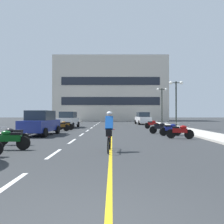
{
  "coord_description": "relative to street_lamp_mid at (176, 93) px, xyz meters",
  "views": [
    {
      "loc": [
        0.3,
        -2.83,
        1.59
      ],
      "look_at": [
        0.35,
        21.14,
        1.77
      ],
      "focal_mm": 35.67,
      "sensor_mm": 36.0,
      "label": 1
    }
  ],
  "objects": [
    {
      "name": "ground_plane",
      "position": [
        -7.08,
        0.36,
        -3.74
      ],
      "size": [
        140.0,
        140.0,
        0.0
      ],
      "primitive_type": "plane",
      "color": "#2D3033"
    },
    {
      "name": "parked_car_mid",
      "position": [
        -11.77,
        1.87,
        -2.83
      ],
      "size": [
        2.08,
        4.28,
        1.82
      ],
      "color": "black",
      "rests_on": "ground"
    },
    {
      "name": "curb_left",
      "position": [
        -14.28,
        3.36,
        -3.68
      ],
      "size": [
        2.4,
        72.0,
        0.12
      ],
      "primitive_type": "cube",
      "color": "#B7B2A8",
      "rests_on": "ground"
    },
    {
      "name": "motorcycle_9",
      "position": [
        -2.46,
        0.39,
        -3.27
      ],
      "size": [
        1.65,
        0.77,
        0.92
      ],
      "color": "black",
      "rests_on": "ground"
    },
    {
      "name": "lane_dash_9",
      "position": [
        -9.08,
        17.36,
        -3.74
      ],
      "size": [
        0.14,
        2.2,
        0.01
      ],
      "primitive_type": "cube",
      "color": "silver",
      "rests_on": "ground"
    },
    {
      "name": "motorcycle_5",
      "position": [
        -2.53,
        -7.37,
        -3.27
      ],
      "size": [
        1.68,
        0.64,
        0.92
      ],
      "color": "black",
      "rests_on": "ground"
    },
    {
      "name": "curb_right",
      "position": [
        0.12,
        3.36,
        -3.68
      ],
      "size": [
        2.4,
        72.0,
        0.12
      ],
      "primitive_type": "cube",
      "color": "#B7B2A8",
      "rests_on": "ground"
    },
    {
      "name": "parked_car_far",
      "position": [
        -2.16,
        9.68,
        -2.83
      ],
      "size": [
        2.16,
        4.31,
        1.82
      ],
      "color": "black",
      "rests_on": "ground"
    },
    {
      "name": "street_lamp_mid",
      "position": [
        0.0,
        0.0,
        0.0
      ],
      "size": [
        1.46,
        0.36,
        4.93
      ],
      "color": "black",
      "rests_on": "curb_right"
    },
    {
      "name": "lane_dash_4",
      "position": [
        -9.08,
        -2.64,
        -3.74
      ],
      "size": [
        0.14,
        2.2,
        0.01
      ],
      "primitive_type": "cube",
      "color": "silver",
      "rests_on": "ground"
    },
    {
      "name": "parked_car_near",
      "position": [
        -12.06,
        -7.05,
        -2.83
      ],
      "size": [
        2.12,
        4.29,
        1.82
      ],
      "color": "black",
      "rests_on": "ground"
    },
    {
      "name": "lane_dash_3",
      "position": [
        -9.08,
        -6.64,
        -3.74
      ],
      "size": [
        0.14,
        2.2,
        0.01
      ],
      "primitive_type": "cube",
      "color": "silver",
      "rests_on": "ground"
    },
    {
      "name": "lane_dash_11",
      "position": [
        -9.08,
        25.36,
        -3.74
      ],
      "size": [
        0.14,
        2.2,
        0.01
      ],
      "primitive_type": "cube",
      "color": "silver",
      "rests_on": "ground"
    },
    {
      "name": "motorcycle_3",
      "position": [
        -11.79,
        -12.22,
        -3.27
      ],
      "size": [
        1.7,
        0.6,
        0.92
      ],
      "color": "black",
      "rests_on": "ground"
    },
    {
      "name": "lane_dash_1",
      "position": [
        -9.08,
        -14.64,
        -3.74
      ],
      "size": [
        0.14,
        2.2,
        0.01
      ],
      "primitive_type": "cube",
      "color": "silver",
      "rests_on": "ground"
    },
    {
      "name": "motorcycle_8",
      "position": [
        -11.35,
        -1.7,
        -3.27
      ],
      "size": [
        1.68,
        0.67,
        0.92
      ],
      "color": "black",
      "rests_on": "ground"
    },
    {
      "name": "motorcycle_7",
      "position": [
        -11.5,
        -3.17,
        -3.27
      ],
      "size": [
        1.7,
        0.6,
        0.92
      ],
      "color": "black",
      "rests_on": "ground"
    },
    {
      "name": "motorcycle_4",
      "position": [
        -2.45,
        -9.36,
        -3.27
      ],
      "size": [
        1.65,
        0.76,
        0.92
      ],
      "color": "black",
      "rests_on": "ground"
    },
    {
      "name": "cyclist_rider",
      "position": [
        -6.9,
        -14.05,
        -2.86
      ],
      "size": [
        0.42,
        1.77,
        1.71
      ],
      "color": "black",
      "rests_on": "ground"
    },
    {
      "name": "street_lamp_far",
      "position": [
        0.31,
        8.05,
        0.12
      ],
      "size": [
        1.46,
        0.36,
        5.11
      ],
      "color": "black",
      "rests_on": "curb_right"
    },
    {
      "name": "motorcycle_2",
      "position": [
        -11.23,
        -13.74,
        -3.27
      ],
      "size": [
        1.7,
        0.6,
        0.92
      ],
      "color": "black",
      "rests_on": "ground"
    },
    {
      "name": "lane_dash_2",
      "position": [
        -9.08,
        -10.64,
        -3.74
      ],
      "size": [
        0.14,
        2.2,
        0.01
      ],
      "primitive_type": "cube",
      "color": "silver",
      "rests_on": "ground"
    },
    {
      "name": "lane_dash_10",
      "position": [
        -9.08,
        21.36,
        -3.74
      ],
      "size": [
        0.14,
        2.2,
        0.01
      ],
      "primitive_type": "cube",
      "color": "silver",
      "rests_on": "ground"
    },
    {
      "name": "lane_dash_0",
      "position": [
        -9.08,
        -18.64,
        -3.74
      ],
      "size": [
        0.14,
        2.2,
        0.01
      ],
      "primitive_type": "cube",
      "color": "silver",
      "rests_on": "ground"
    },
    {
      "name": "lane_dash_8",
      "position": [
        -9.08,
        13.36,
        -3.74
      ],
      "size": [
        0.14,
        2.2,
        0.01
      ],
      "primitive_type": "cube",
      "color": "silver",
      "rests_on": "ground"
    },
    {
      "name": "motorcycle_6",
      "position": [
        -2.94,
        -5.7,
        -3.27
      ],
      "size": [
        1.7,
        0.6,
        0.92
      ],
      "color": "black",
      "rests_on": "ground"
    },
    {
      "name": "office_building",
      "position": [
        -7.08,
        28.6,
        3.45
      ],
      "size": [
        25.25,
        8.61,
        14.4
      ],
      "color": "beige",
      "rests_on": "ground"
    },
    {
      "name": "centre_line_yellow",
      "position": [
        -6.83,
        3.36,
        -3.74
      ],
      "size": [
        0.12,
        66.0,
        0.01
      ],
      "primitive_type": "cube",
      "color": "gold",
      "rests_on": "ground"
    },
    {
      "name": "lane_dash_5",
      "position": [
        -9.08,
        1.36,
        -3.74
      ],
      "size": [
        0.14,
        2.2,
        0.01
      ],
      "primitive_type": "cube",
      "color": "silver",
      "rests_on": "ground"
    },
    {
      "name": "lane_dash_7",
      "position": [
        -9.08,
        9.36,
        -3.74
      ],
      "size": [
        0.14,
        2.2,
        0.01
      ],
      "primitive_type": "cube",
      "color": "silver",
      "rests_on": "ground"
    },
    {
      "name": "lane_dash_6",
      "position": [
        -9.08,
        5.36,
        -3.74
      ],
      "size": [
        0.14,
        2.2,
        0.01
      ],
      "primitive_type": "cube",
      "color": "silver",
      "rests_on": "ground"
    }
  ]
}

